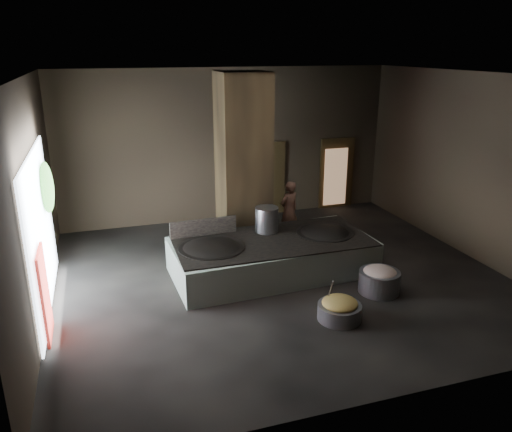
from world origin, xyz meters
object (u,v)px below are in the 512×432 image
object	(u,v)px
wok_left	(211,251)
meat_basin	(379,282)
wok_right	(325,235)
cook	(289,210)
stock_pot	(267,219)
hearth_platform	(272,257)
veg_basin	(339,312)

from	to	relation	value
wok_left	meat_basin	bearing A→B (deg)	-25.59
wok_right	cook	distance (m)	1.90
wok_right	stock_pot	world-z (taller)	stock_pot
cook	meat_basin	size ratio (longest dim) A/B	1.86
hearth_platform	stock_pot	size ratio (longest dim) A/B	7.67
wok_right	cook	bearing A→B (deg)	95.46
stock_pot	meat_basin	xyz separation A→B (m)	(1.82, -2.19, -0.89)
cook	meat_basin	xyz separation A→B (m)	(0.70, -3.58, -0.57)
wok_right	cook	xyz separation A→B (m)	(-0.18, 1.89, 0.06)
meat_basin	cook	bearing A→B (deg)	101.11
stock_pot	wok_right	bearing A→B (deg)	-21.04
hearth_platform	meat_basin	world-z (taller)	hearth_platform
wok_left	meat_basin	size ratio (longest dim) A/B	1.65
wok_left	veg_basin	size ratio (longest dim) A/B	1.69
veg_basin	meat_basin	bearing A→B (deg)	30.16
hearth_platform	cook	world-z (taller)	cook
wok_right	stock_pot	xyz separation A→B (m)	(-1.30, 0.50, 0.38)
wok_right	cook	size ratio (longest dim) A/B	0.82
hearth_platform	wok_left	bearing A→B (deg)	179.27
hearth_platform	veg_basin	distance (m)	2.49
veg_basin	wok_right	bearing A→B (deg)	71.79
veg_basin	stock_pot	bearing A→B (deg)	99.36
hearth_platform	stock_pot	world-z (taller)	stock_pot
wok_right	veg_basin	distance (m)	2.66
stock_pot	cook	distance (m)	1.81
hearth_platform	stock_pot	xyz separation A→B (m)	(0.05, 0.55, 0.73)
wok_left	veg_basin	bearing A→B (deg)	-49.94
wok_left	cook	size ratio (longest dim) A/B	0.89
hearth_platform	meat_basin	size ratio (longest dim) A/B	5.22
wok_right	veg_basin	world-z (taller)	wok_right
stock_pot	hearth_platform	bearing A→B (deg)	-95.19
wok_left	cook	distance (m)	3.29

